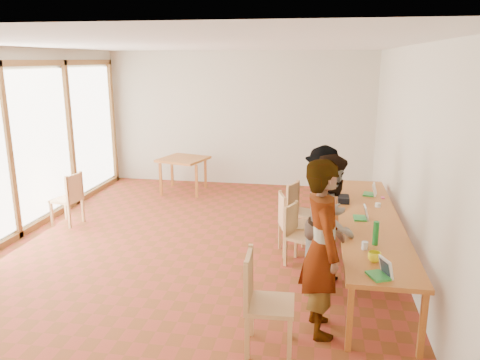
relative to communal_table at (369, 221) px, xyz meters
The scene contains 25 objects.
ground 2.61m from the communal_table, behind, with size 8.00×8.00×0.00m, color #9C3925.
wall_back 5.02m from the communal_table, 120.31° to the left, with size 6.00×0.10×3.00m, color beige.
wall_front 4.56m from the communal_table, 123.88° to the right, with size 6.00×0.10×3.00m, color beige.
wall_right 0.98m from the communal_table, 28.93° to the left, with size 0.10×8.00×3.00m, color beige.
window_wall 5.52m from the communal_table, behind, with size 0.10×8.00×3.00m, color white.
ceiling 3.42m from the communal_table, behind, with size 6.00×8.00×0.04m, color white.
communal_table is the anchor object (origin of this frame).
side_table 4.91m from the communal_table, 136.66° to the left, with size 0.90×0.90×0.75m.
chair_near 2.38m from the communal_table, 120.95° to the right, with size 0.49×0.49×0.54m.
chair_mid 0.98m from the communal_table, behind, with size 0.52×0.52×0.46m.
chair_far 1.17m from the communal_table, 160.93° to the left, with size 0.53×0.53×0.49m.
chair_empty 1.47m from the communal_table, 133.17° to the left, with size 0.55×0.55×0.48m.
chair_spare 5.01m from the communal_table, 168.34° to the left, with size 0.49×0.49×0.49m.
person_near 1.74m from the communal_table, 111.22° to the right, with size 0.68×0.45×1.87m, color gray.
person_mid 0.81m from the communal_table, 130.98° to the right, with size 0.83×0.65×1.72m, color gray.
person_far 1.10m from the communal_table, 124.04° to the left, with size 1.00×0.57×1.55m, color gray.
laptop_near 1.79m from the communal_table, 91.62° to the right, with size 0.27×0.28×0.19m.
laptop_mid 0.15m from the communal_table, 142.56° to the right, with size 0.20×0.23×0.19m.
laptop_far 1.13m from the communal_table, 82.94° to the left, with size 0.24×0.26×0.19m.
yellow_mug 1.45m from the communal_table, 93.38° to the right, with size 0.14×0.14×0.11m, color yellow.
green_bottle 0.97m from the communal_table, 91.54° to the right, with size 0.07×0.07×0.28m, color #1D7E2E.
clear_glass 1.13m from the communal_table, 97.88° to the right, with size 0.07×0.07×0.09m, color silver.
condiment_cup 0.54m from the communal_table, 71.78° to the left, with size 0.08×0.08×0.06m, color white.
pink_phone 1.03m from the communal_table, 73.39° to the left, with size 0.05×0.10×0.01m, color #EC4790.
black_pouch 0.75m from the communal_table, 114.65° to the left, with size 0.16×0.26×0.09m, color black.
Camera 1 is at (1.79, -6.42, 2.81)m, focal length 35.00 mm.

